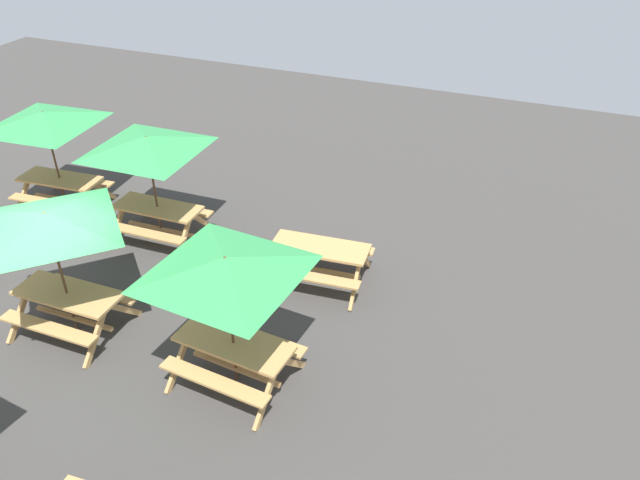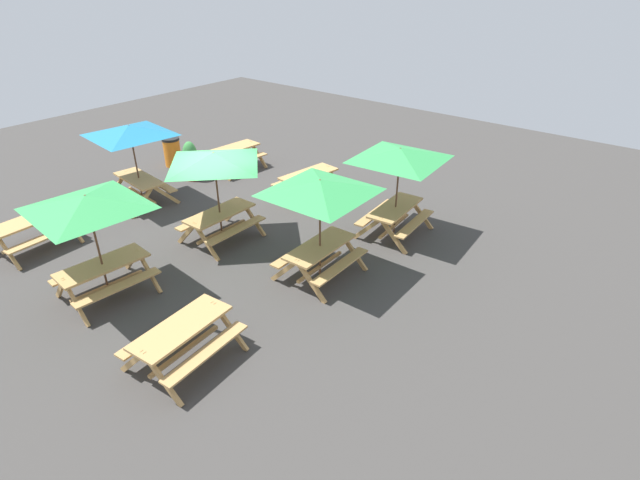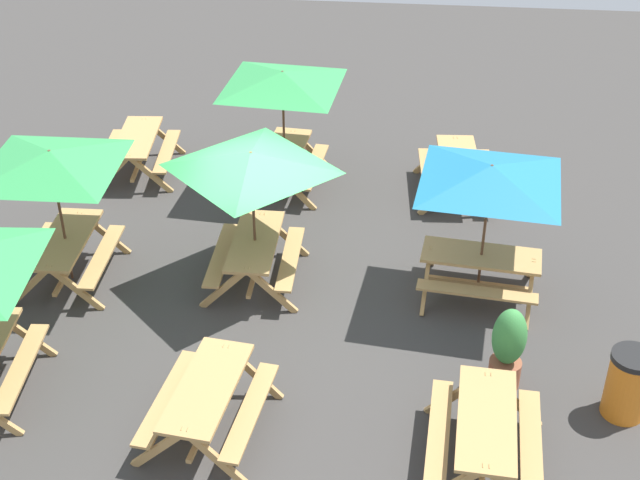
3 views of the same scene
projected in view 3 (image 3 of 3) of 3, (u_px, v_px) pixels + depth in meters
name	position (u px, v px, depth m)	size (l,w,h in m)	color
ground_plane	(274.00, 285.00, 14.18)	(28.64, 28.64, 0.00)	#3D3A38
picnic_table_0	(138.00, 146.00, 17.06)	(1.91, 1.67, 0.81)	tan
picnic_table_1	(490.00, 184.00, 12.89)	(2.81, 2.81, 2.34)	tan
picnic_table_2	(52.00, 169.00, 13.27)	(2.83, 2.83, 2.34)	tan
picnic_table_3	(252.00, 171.00, 13.23)	(2.02, 2.02, 2.34)	tan
picnic_table_4	(208.00, 398.00, 11.19)	(1.95, 1.72, 0.81)	tan
picnic_table_6	(283.00, 88.00, 15.83)	(2.82, 2.82, 2.34)	tan
picnic_table_7	(485.00, 430.00, 10.72)	(1.89, 1.64, 0.81)	tan
picnic_table_8	(458.00, 167.00, 16.35)	(1.89, 1.64, 0.81)	tan
trash_bin_orange	(628.00, 384.00, 11.50)	(0.59, 0.59, 0.98)	orange
potted_plant_0	(508.00, 348.00, 11.89)	(0.46, 0.46, 1.26)	#935138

